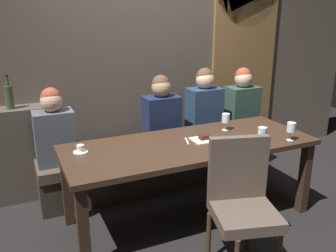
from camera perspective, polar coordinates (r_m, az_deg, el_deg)
ground at (r=3.47m, az=3.29°, el=-14.15°), size 9.00×9.00×0.00m
back_wall_tiled at (r=4.08m, az=-4.45°, el=13.01°), size 6.00×0.12×3.00m
arched_door at (r=4.67m, az=12.00°, el=11.61°), size 0.90×0.05×2.55m
back_counter at (r=3.89m, az=-25.14°, el=-4.45°), size 1.10×0.28×0.95m
dining_table at (r=3.17m, az=3.50°, el=-4.10°), size 2.20×0.84×0.74m
banquette_bench at (r=3.92m, az=-1.39°, el=-6.40°), size 2.50×0.44×0.45m
chair_near_side at (r=2.68m, az=11.64°, el=-10.98°), size 0.54×0.54×0.98m
diner_redhead at (r=3.49m, az=-17.64°, el=-0.41°), size 0.36×0.24×0.73m
diner_bearded at (r=3.71m, az=-1.06°, el=1.85°), size 0.36×0.24×0.78m
diner_far_end at (r=3.95m, az=5.78°, el=3.02°), size 0.36×0.24×0.81m
diner_near_end at (r=4.23m, az=11.65°, el=3.54°), size 0.36×0.24×0.78m
wine_bottle_pale_label at (r=3.69m, az=-23.92°, el=4.31°), size 0.08×0.08×0.33m
wine_glass_near_right at (r=3.47m, az=9.16°, el=1.14°), size 0.08×0.08×0.16m
wine_glass_far_left at (r=3.33m, az=18.99°, el=-0.26°), size 0.08×0.08×0.16m
wine_glass_end_left at (r=3.13m, az=14.74°, el=-1.11°), size 0.08×0.08×0.16m
espresso_cup at (r=3.00m, az=-13.72°, el=-3.62°), size 0.12×0.12×0.06m
dessert_plate at (r=3.20m, az=5.61°, el=-2.03°), size 0.19×0.19×0.05m
fork_on_table at (r=3.17m, az=3.02°, el=-2.39°), size 0.07×0.17×0.01m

